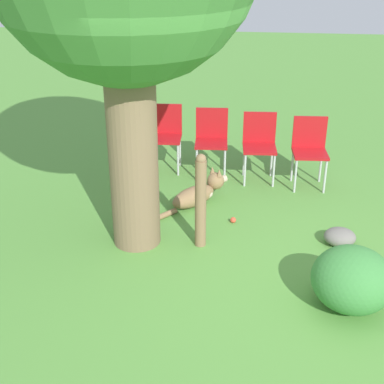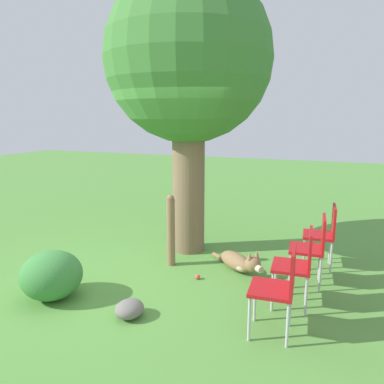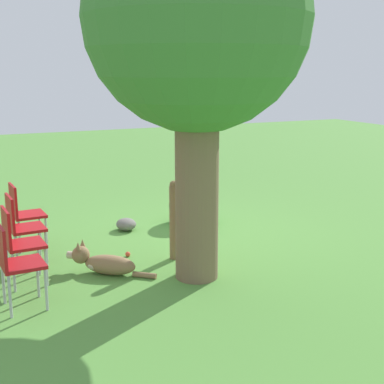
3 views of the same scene
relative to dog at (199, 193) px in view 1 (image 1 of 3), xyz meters
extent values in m
plane|color=#56933D|center=(-1.38, -0.62, -0.14)|extent=(30.00, 30.00, 0.00)
cylinder|color=#7A6047|center=(-1.00, 0.57, 1.02)|extent=(0.51, 0.51, 2.30)
ellipsoid|color=olive|center=(-0.07, 0.06, -0.02)|extent=(0.67, 0.62, 0.24)
ellipsoid|color=#C6B293|center=(0.07, -0.06, -0.03)|extent=(0.32, 0.32, 0.14)
sphere|color=olive|center=(0.23, -0.19, 0.08)|extent=(0.31, 0.31, 0.22)
cylinder|color=#C6B293|center=(0.32, -0.27, 0.06)|extent=(0.13, 0.13, 0.09)
cone|color=olive|center=(0.27, -0.14, 0.21)|extent=(0.07, 0.07, 0.10)
cone|color=olive|center=(0.19, -0.24, 0.21)|extent=(0.07, 0.07, 0.10)
cylinder|color=olive|center=(-0.41, 0.34, -0.10)|extent=(0.27, 0.24, 0.07)
cylinder|color=#846647|center=(-1.00, -0.13, 0.35)|extent=(0.12, 0.12, 0.98)
sphere|color=#846647|center=(-1.00, -0.13, 0.86)|extent=(0.11, 0.11, 0.11)
cube|color=#B21419|center=(0.66, -1.38, 0.34)|extent=(0.45, 0.47, 0.04)
cube|color=#B21419|center=(0.86, -1.37, 0.57)|extent=(0.06, 0.44, 0.42)
cylinder|color=#B7B7BC|center=(0.49, -1.59, 0.09)|extent=(0.03, 0.03, 0.46)
cylinder|color=#B7B7BC|center=(0.47, -1.21, 0.09)|extent=(0.03, 0.03, 0.46)
cylinder|color=#B7B7BC|center=(0.85, -1.56, 0.09)|extent=(0.03, 0.03, 0.46)
cylinder|color=#B7B7BC|center=(0.83, -1.18, 0.09)|extent=(0.03, 0.03, 0.46)
cube|color=#B21419|center=(0.77, -0.73, 0.34)|extent=(0.45, 0.47, 0.04)
cube|color=#B21419|center=(0.97, -0.72, 0.57)|extent=(0.06, 0.44, 0.42)
cylinder|color=#B7B7BC|center=(0.61, -0.93, 0.09)|extent=(0.03, 0.03, 0.46)
cylinder|color=#B7B7BC|center=(0.58, -0.55, 0.09)|extent=(0.03, 0.03, 0.46)
cylinder|color=#B7B7BC|center=(0.97, -0.91, 0.09)|extent=(0.03, 0.03, 0.46)
cylinder|color=#B7B7BC|center=(0.94, -0.53, 0.09)|extent=(0.03, 0.03, 0.46)
cube|color=#B21419|center=(0.89, -0.07, 0.34)|extent=(0.45, 0.47, 0.04)
cube|color=#B21419|center=(1.08, -0.06, 0.57)|extent=(0.06, 0.44, 0.42)
cylinder|color=#B7B7BC|center=(0.72, -0.27, 0.09)|extent=(0.03, 0.03, 0.46)
cylinder|color=#B7B7BC|center=(0.69, 0.11, 0.09)|extent=(0.03, 0.03, 0.46)
cylinder|color=#B7B7BC|center=(1.08, -0.25, 0.09)|extent=(0.03, 0.03, 0.46)
cylinder|color=#B7B7BC|center=(1.05, 0.13, 0.09)|extent=(0.03, 0.03, 0.46)
cube|color=#B21419|center=(1.00, 0.58, 0.34)|extent=(0.45, 0.47, 0.04)
cube|color=#B21419|center=(1.19, 0.60, 0.57)|extent=(0.06, 0.44, 0.42)
cylinder|color=#B7B7BC|center=(0.83, 0.38, 0.09)|extent=(0.03, 0.03, 0.46)
cylinder|color=#B7B7BC|center=(0.81, 0.76, 0.09)|extent=(0.03, 0.03, 0.46)
cylinder|color=#B7B7BC|center=(1.19, 0.41, 0.09)|extent=(0.03, 0.03, 0.46)
cylinder|color=#B7B7BC|center=(1.17, 0.79, 0.09)|extent=(0.03, 0.03, 0.46)
sphere|color=#E54C33|center=(-0.46, -0.46, -0.10)|extent=(0.07, 0.07, 0.07)
ellipsoid|color=slate|center=(-0.81, -1.63, -0.04)|extent=(0.31, 0.34, 0.19)
ellipsoid|color=#3D843D|center=(-1.90, -1.57, 0.15)|extent=(0.72, 0.72, 0.58)
camera|label=1|loc=(-5.97, -0.64, 2.88)|focal=50.00mm
camera|label=2|loc=(1.18, -4.85, 2.01)|focal=35.00mm
camera|label=3|loc=(1.58, 6.06, 2.30)|focal=50.00mm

